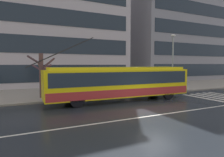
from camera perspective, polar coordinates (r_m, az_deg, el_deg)
The scene contains 15 objects.
ground_plane at distance 13.31m, azimuth 12.93°, elevation -8.81°, with size 160.00×160.00×0.00m, color #1F242A.
sidewalk_slab at distance 22.23m, azimuth -4.06°, elevation -3.35°, with size 80.00×10.00×0.14m, color gray.
crosswalk_stripe_edge_near at distance 19.02m, azimuth 25.14°, elevation -5.19°, with size 0.44×4.40×0.01m, color beige.
crosswalk_stripe_inner_a at distance 19.73m, azimuth 26.79°, elevation -4.93°, with size 0.44×4.40×0.01m, color beige.
crosswalk_stripe_center at distance 20.44m, azimuth 28.33°, elevation -4.67°, with size 0.44×4.40×0.01m, color beige.
crosswalk_stripe_inner_b at distance 21.17m, azimuth 29.76°, elevation -4.44°, with size 0.44×4.40×0.01m, color beige.
lane_centre_line at distance 12.42m, azimuth 16.45°, elevation -9.79°, with size 72.00×0.14×0.01m, color silver.
trolleybus at distance 15.82m, azimuth 2.44°, elevation -1.08°, with size 13.08×2.85×4.96m.
pedestrian_at_shelter at distance 21.25m, azimuth 3.35°, elevation 0.99°, with size 1.47×1.47×2.04m.
pedestrian_approaching_curb at distance 19.76m, azimuth -4.80°, elevation 0.37°, with size 1.32×1.32×1.96m.
pedestrian_walking_past at distance 18.40m, azimuth -15.16°, elevation -1.69°, with size 0.36×0.36×1.68m.
pedestrian_waiting_by_pole at distance 18.71m, azimuth -3.35°, elevation 0.50°, with size 1.42×1.42×2.03m.
street_lamp at distance 22.09m, azimuth 17.44°, elevation 6.03°, with size 0.60×0.32×6.05m.
street_tree_bare at distance 17.43m, azimuth -20.05°, elevation 1.53°, with size 2.31×1.49×3.76m.
office_tower_corner_right at distance 44.79m, azimuth 16.90°, elevation 16.66°, with size 21.96×15.62×25.60m.
Camera 1 is at (-8.15, -10.10, 2.95)m, focal length 31.10 mm.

